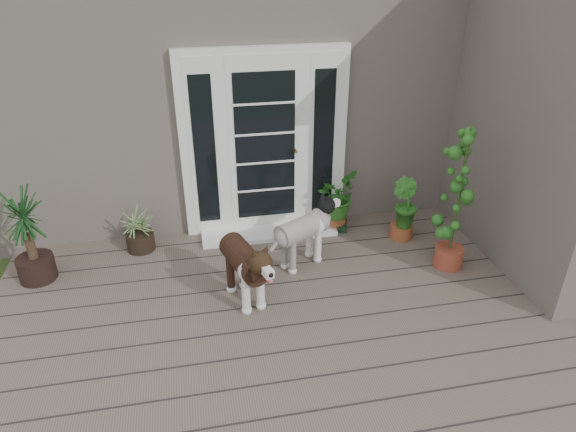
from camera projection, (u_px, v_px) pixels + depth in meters
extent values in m
cube|color=#6B5B4C|center=(330.00, 351.00, 4.46)|extent=(6.20, 4.60, 0.12)
cube|color=#665E54|center=(255.00, 72.00, 7.42)|extent=(7.40, 4.00, 3.10)
cube|color=white|center=(265.00, 144.00, 5.79)|extent=(1.90, 0.14, 2.15)
cube|color=white|center=(269.00, 232.00, 6.11)|extent=(1.60, 0.40, 0.05)
imported|color=#1B5B1A|center=(337.00, 204.00, 6.12)|extent=(0.68, 0.68, 0.64)
imported|color=#1A5C1C|center=(403.00, 217.00, 5.94)|extent=(0.45, 0.45, 0.53)
imported|color=#205F1B|center=(474.00, 197.00, 6.34)|extent=(0.48, 0.48, 0.59)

